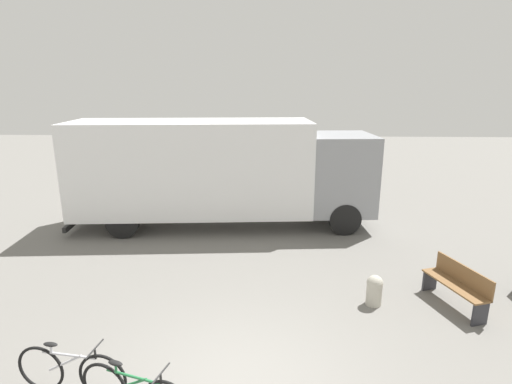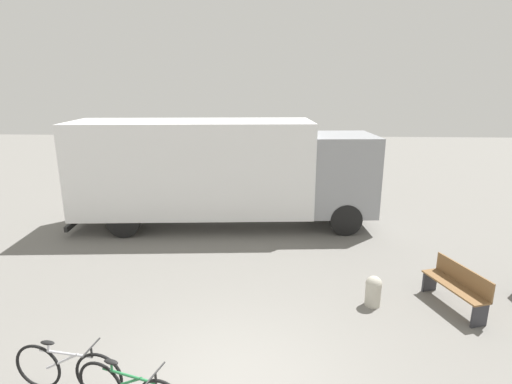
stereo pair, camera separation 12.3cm
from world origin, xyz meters
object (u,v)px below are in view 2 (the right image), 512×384
(delivery_truck, at_px, (220,169))
(park_bench, at_px, (457,285))
(bicycle_near, at_px, (68,370))
(bollard_near_bench, at_px, (373,290))

(delivery_truck, relative_size, park_bench, 6.10)
(bicycle_near, bearing_deg, delivery_truck, 88.27)
(delivery_truck, xyz_separation_m, park_bench, (5.39, -4.66, -1.35))
(delivery_truck, height_order, bollard_near_bench, delivery_truck)
(bicycle_near, xyz_separation_m, bollard_near_bench, (4.99, 2.66, -0.05))
(bicycle_near, distance_m, bollard_near_bench, 5.65)
(park_bench, height_order, bicycle_near, park_bench)
(delivery_truck, distance_m, bicycle_near, 7.58)
(delivery_truck, xyz_separation_m, bicycle_near, (-1.26, -7.34, -1.44))
(bicycle_near, bearing_deg, bollard_near_bench, 36.03)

